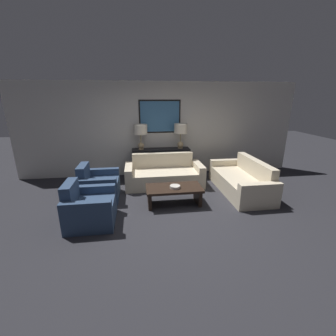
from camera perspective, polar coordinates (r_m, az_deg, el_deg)
ground_plane at (r=4.65m, az=1.32°, el=-11.16°), size 20.00×20.00×0.00m
back_wall at (r=6.61m, az=-2.09°, el=9.77°), size 8.06×0.12×2.65m
console_table at (r=6.54m, az=-1.75°, el=1.40°), size 1.64×0.39×0.82m
table_lamp_left at (r=6.31m, az=-6.98°, el=9.18°), size 0.37×0.37×0.70m
table_lamp_right at (r=6.43m, az=3.23°, el=9.43°), size 0.37×0.37×0.70m
couch_by_back_wall at (r=5.93m, az=-1.02°, el=-1.75°), size 1.99×0.90×0.79m
couch_by_side at (r=5.79m, az=18.16°, el=-3.15°), size 0.90×1.99×0.79m
coffee_table at (r=4.86m, az=1.52°, el=-5.99°), size 1.19×0.61×0.40m
decorative_bowl at (r=4.77m, az=1.80°, el=-4.77°), size 0.22×0.22×0.05m
armchair_near_back_wall at (r=5.38m, az=-17.26°, el=-4.48°), size 0.84×0.87×0.81m
armchair_near_camera at (r=4.42m, az=-19.36°, el=-9.70°), size 0.84×0.87×0.81m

